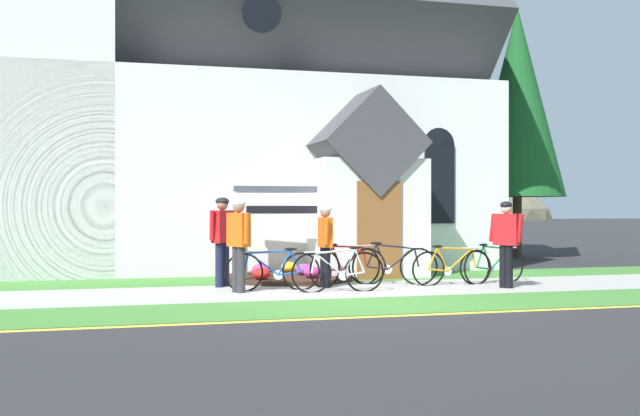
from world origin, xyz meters
TOP-DOWN VIEW (x-y plane):
  - ground at (0.00, 4.00)m, footprint 140.00×140.00m
  - sidewalk_slab at (-0.62, 1.86)m, footprint 32.00×2.66m
  - grass_verge at (-0.62, -0.48)m, footprint 32.00×2.03m
  - church_lawn at (-0.62, 4.22)m, footprint 24.00×2.05m
  - curb_paint_stripe at (-0.62, -1.64)m, footprint 28.00×0.16m
  - church_building at (-1.13, 8.95)m, footprint 12.89×9.91m
  - church_sign at (-0.32, 4.35)m, footprint 2.14×0.25m
  - flower_bed at (-0.33, 3.96)m, footprint 2.74×2.74m
  - bicycle_white at (0.53, 2.56)m, footprint 1.68×0.73m
  - bicycle_black at (-1.02, 2.08)m, footprint 1.79×0.16m
  - bicycle_green at (2.59, 2.10)m, footprint 1.73×0.09m
  - bicycle_blue at (1.49, 2.52)m, footprint 1.70×0.58m
  - bicycle_silver at (3.60, 2.27)m, footprint 1.65×0.61m
  - bicycle_orange at (0.07, 1.50)m, footprint 1.73×0.14m
  - cyclist_in_red_jersey at (0.04, 2.30)m, footprint 0.26×0.74m
  - cyclist_in_white_jersey at (3.33, 1.29)m, footprint 0.46×0.66m
  - cyclist_in_orange_jersey at (-1.70, 1.87)m, footprint 0.39×0.66m
  - cyclist_in_yellow_jersey at (-1.84, 2.95)m, footprint 0.54×0.51m
  - roadside_conifer at (8.13, 9.31)m, footprint 2.89×2.89m
  - distant_hill at (-6.91, 72.39)m, footprint 107.68×48.30m

SIDE VIEW (x-z plane):
  - ground at x=0.00m, z-range 0.00..0.00m
  - distant_hill at x=-6.91m, z-range -9.28..9.28m
  - curb_paint_stripe at x=-0.62m, z-range 0.00..0.01m
  - grass_verge at x=-0.62m, z-range 0.00..0.01m
  - church_lawn at x=-0.62m, z-range 0.00..0.01m
  - sidewalk_slab at x=-0.62m, z-range 0.00..0.01m
  - flower_bed at x=-0.33m, z-range -0.09..0.25m
  - bicycle_green at x=2.59m, z-range -0.04..0.78m
  - bicycle_silver at x=3.60m, z-range -0.04..0.79m
  - bicycle_black at x=-1.02m, z-range -0.03..0.78m
  - bicycle_orange at x=0.07m, z-range -0.04..0.81m
  - bicycle_white at x=0.53m, z-range -0.04..0.82m
  - bicycle_blue at x=1.49m, z-range -0.05..0.82m
  - cyclist_in_red_jersey at x=0.04m, z-range 0.12..1.70m
  - cyclist_in_white_jersey at x=3.33m, z-range 0.14..1.80m
  - cyclist_in_orange_jersey at x=-1.70m, z-range 0.15..1.83m
  - cyclist_in_yellow_jersey at x=-1.84m, z-range 0.16..1.89m
  - church_sign at x=-0.32m, z-range 0.35..2.34m
  - church_building at x=-1.13m, z-range -1.95..11.07m
  - roadside_conifer at x=8.13m, z-range 0.92..8.61m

